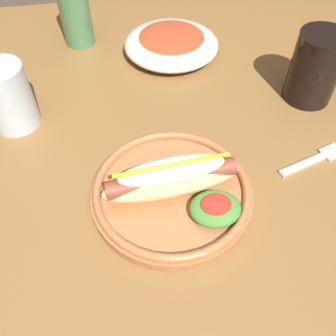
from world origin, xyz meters
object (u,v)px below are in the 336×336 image
Objects in this scene: soda_cup at (315,68)px; side_bowl at (171,43)px; hot_dog_plate at (174,189)px; fork at (317,159)px; glass_bottle at (73,4)px; water_cup at (8,97)px.

side_bowl is at bearing 140.65° from soda_cup.
soda_cup is (0.28, 0.18, 0.04)m from hot_dog_plate.
fork is at bearing -107.25° from soda_cup.
soda_cup is 0.56× the size of glass_bottle.
glass_bottle is at bearing 114.96° from fork.
hot_dog_plate is 1.93× the size of fork.
hot_dog_plate is 2.09× the size of water_cup.
glass_bottle is at bearing 158.00° from side_bowl.
glass_bottle is (-0.36, 0.41, 0.08)m from fork.
fork is 0.97× the size of soda_cup.
fork is (0.24, 0.03, -0.02)m from hot_dog_plate.
side_bowl is (0.06, 0.37, 0.00)m from hot_dog_plate.
fork is at bearing 7.96° from hot_dog_plate.
side_bowl is (0.19, -0.08, -0.06)m from glass_bottle.
side_bowl is at bearing 101.08° from fork.
hot_dog_plate is at bearing -99.70° from side_bowl.
fork is 0.62× the size of side_bowl.
glass_bottle is (-0.12, 0.44, 0.06)m from hot_dog_plate.
water_cup is at bearing 177.89° from soda_cup.
soda_cup reaches higher than fork.
glass_bottle is at bearing 105.74° from hot_dog_plate.
hot_dog_plate reaches higher than fork.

